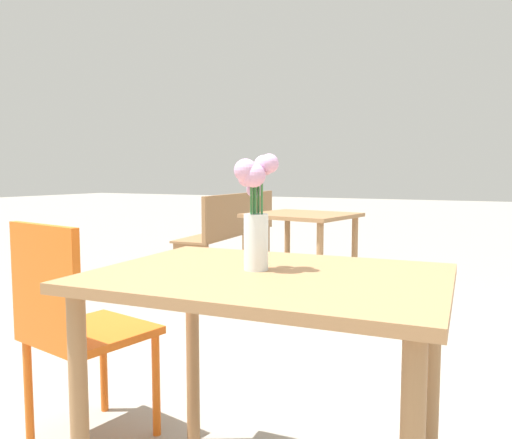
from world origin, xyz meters
name	(u,v)px	position (x,y,z in m)	size (l,w,h in m)	color
table_front	(269,311)	(0.00, 0.00, 0.65)	(1.03, 0.78, 0.76)	#9E7047
flower_vase	(256,209)	(-0.05, 0.01, 0.94)	(0.12, 0.13, 0.34)	silver
cafe_chair	(72,321)	(-0.83, 0.04, 0.49)	(0.47, 0.47, 0.86)	orange
bench_near	(234,231)	(-1.88, 3.14, 0.46)	(0.51, 1.70, 0.85)	#9E7047
table_back	(302,229)	(-0.87, 2.46, 0.60)	(0.88, 0.82, 0.73)	#9E7047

